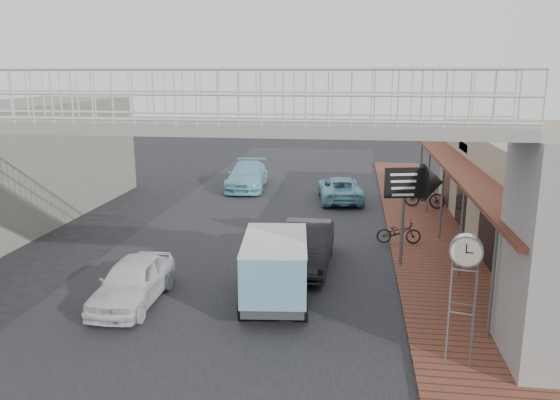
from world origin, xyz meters
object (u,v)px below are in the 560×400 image
(white_hatchback, at_px, (133,281))
(dark_sedan, at_px, (306,246))
(arrow_sign, at_px, (430,184))
(angkot_curb, at_px, (340,189))
(motorcycle_near, at_px, (399,232))
(street_clock, at_px, (466,257))
(angkot_far, at_px, (247,176))
(angkot_van, at_px, (275,260))
(motorcycle_far, at_px, (425,196))

(white_hatchback, xyz_separation_m, dark_sedan, (4.51, 3.55, 0.09))
(dark_sedan, bearing_deg, arrow_sign, 9.84)
(angkot_curb, distance_m, motorcycle_near, 7.45)
(motorcycle_near, xyz_separation_m, arrow_sign, (0.71, -2.14, 2.28))
(angkot_curb, height_order, street_clock, street_clock)
(angkot_far, xyz_separation_m, angkot_van, (3.76, -14.92, 0.49))
(street_clock, xyz_separation_m, arrow_sign, (0.01, 6.19, 0.34))
(angkot_van, height_order, arrow_sign, arrow_sign)
(motorcycle_near, bearing_deg, arrow_sign, -165.70)
(dark_sedan, distance_m, motorcycle_near, 4.17)
(angkot_curb, xyz_separation_m, arrow_sign, (3.09, -9.20, 2.20))
(white_hatchback, xyz_separation_m, angkot_van, (3.90, 0.66, 0.57))
(street_clock, bearing_deg, white_hatchback, 177.65)
(motorcycle_near, bearing_deg, angkot_van, 141.77)
(white_hatchback, relative_size, angkot_curb, 0.85)
(arrow_sign, bearing_deg, angkot_van, -155.76)
(dark_sedan, xyz_separation_m, motorcycle_far, (4.77, 8.43, -0.05))
(angkot_van, bearing_deg, white_hatchback, -176.27)
(white_hatchback, height_order, angkot_curb, white_hatchback)
(angkot_far, height_order, street_clock, street_clock)
(dark_sedan, height_order, angkot_far, dark_sedan)
(motorcycle_far, xyz_separation_m, street_clock, (-0.90, -14.07, 1.80))
(dark_sedan, relative_size, street_clock, 1.53)
(angkot_far, distance_m, motorcycle_near, 12.01)
(white_hatchback, bearing_deg, angkot_far, 88.92)
(white_hatchback, relative_size, motorcycle_far, 1.96)
(motorcycle_near, bearing_deg, angkot_far, 34.91)
(white_hatchback, height_order, arrow_sign, arrow_sign)
(street_clock, bearing_deg, angkot_far, 126.62)
(white_hatchback, height_order, street_clock, street_clock)
(angkot_far, distance_m, motorcycle_far, 9.82)
(white_hatchback, xyz_separation_m, motorcycle_far, (9.28, 11.98, 0.04))
(angkot_curb, relative_size, angkot_van, 1.09)
(angkot_far, xyz_separation_m, motorcycle_far, (9.14, -3.60, -0.04))
(angkot_van, relative_size, motorcycle_far, 2.12)
(angkot_curb, xyz_separation_m, motorcycle_far, (3.97, -1.32, 0.06))
(motorcycle_far, bearing_deg, motorcycle_near, -177.60)
(white_hatchback, distance_m, street_clock, 8.83)
(white_hatchback, bearing_deg, arrow_sign, 25.48)
(motorcycle_near, height_order, motorcycle_far, motorcycle_far)
(motorcycle_near, distance_m, street_clock, 8.58)
(angkot_van, bearing_deg, motorcycle_near, 49.85)
(angkot_van, bearing_deg, dark_sedan, 72.07)
(angkot_far, bearing_deg, angkot_curb, -27.58)
(white_hatchback, relative_size, motorcycle_near, 2.30)
(angkot_curb, height_order, motorcycle_far, motorcycle_far)
(dark_sedan, xyz_separation_m, arrow_sign, (3.89, 0.55, 2.09))
(angkot_far, relative_size, angkot_van, 1.22)
(motorcycle_near, relative_size, arrow_sign, 0.48)
(white_hatchback, xyz_separation_m, motorcycle_near, (7.69, 6.24, -0.11))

